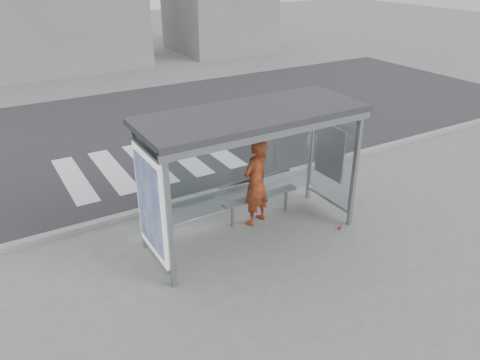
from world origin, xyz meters
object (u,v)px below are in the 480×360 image
at_px(person, 256,182).
at_px(bench, 259,196).
at_px(bus_shelter, 233,147).
at_px(soda_can, 340,227).

relative_size(person, bench, 1.08).
relative_size(bus_shelter, soda_can, 40.17).
bearing_deg(person, soda_can, 120.98).
bearing_deg(bench, person, -147.80).
bearing_deg(soda_can, person, 140.27).
xyz_separation_m(person, soda_can, (1.37, -1.14, -0.92)).
bearing_deg(bus_shelter, soda_can, -21.02).
bearing_deg(soda_can, bus_shelter, 158.98).
bearing_deg(soda_can, bench, 134.27).
distance_m(bus_shelter, soda_can, 2.97).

